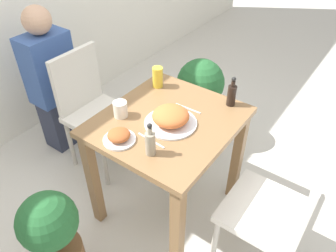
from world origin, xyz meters
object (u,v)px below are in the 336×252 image
potted_plant_left (54,238)px  drink_cup (120,109)px  chair_near (282,210)px  potted_plant_right (200,93)px  person_figure (53,83)px  food_plate (171,117)px  chair_far (92,105)px  side_plate (119,136)px  condiment_bottle (232,94)px  sauce_bottle (150,142)px  juice_glass (158,77)px

potted_plant_left → drink_cup: bearing=4.1°
chair_near → drink_cup: size_ratio=9.76×
potted_plant_right → person_figure: size_ratio=0.63×
food_plate → person_figure: size_ratio=0.25×
chair_near → chair_far: (0.09, 1.47, 0.00)m
side_plate → potted_plant_left: size_ratio=0.26×
condiment_bottle → potted_plant_right: condiment_bottle is taller
side_plate → sauce_bottle: size_ratio=0.91×
drink_cup → potted_plant_left: drink_cup is taller
side_plate → person_figure: 1.11m
drink_cup → food_plate: bearing=-68.9°
drink_cup → juice_glass: size_ratio=0.70×
food_plate → drink_cup: 0.29m
chair_far → sauce_bottle: bearing=-112.8°
chair_far → juice_glass: size_ratio=6.81×
potted_plant_left → person_figure: 1.25m
chair_near → chair_far: 1.47m
chair_near → food_plate: bearing=-89.2°
potted_plant_right → food_plate: bearing=-161.2°
sauce_bottle → potted_plant_right: bearing=17.4°
chair_near → person_figure: (0.07, 1.85, 0.06)m
chair_far → juice_glass: 0.60m
chair_near → person_figure: bearing=-92.1°
drink_cup → condiment_bottle: (0.47, -0.45, 0.03)m
potted_plant_left → person_figure: person_figure is taller
sauce_bottle → person_figure: bearing=75.0°
juice_glass → person_figure: person_figure is taller
side_plate → potted_plant_left: side_plate is taller
chair_far → food_plate: (-0.10, -0.78, 0.29)m
drink_cup → potted_plant_left: 0.77m
chair_near → potted_plant_right: bearing=-129.0°
chair_far → potted_plant_right: (0.68, -0.51, -0.06)m
potted_plant_right → sauce_bottle: bearing=-162.6°
juice_glass → chair_near: bearing=-105.0°
potted_plant_left → potted_plant_right: size_ratio=0.90×
juice_glass → potted_plant_right: bearing=-3.3°
drink_cup → person_figure: size_ratio=0.08×
chair_far → person_figure: person_figure is taller
food_plate → chair_near: bearing=-89.2°
sauce_bottle → potted_plant_left: bearing=149.1°
chair_far → potted_plant_left: (-0.83, -0.55, -0.15)m
side_plate → person_figure: (0.35, 1.03, -0.21)m
side_plate → drink_cup: 0.22m
side_plate → drink_cup: size_ratio=1.84×
food_plate → person_figure: person_figure is taller
condiment_bottle → potted_plant_right: 0.72m
food_plate → sauce_bottle: bearing=-167.2°
side_plate → sauce_bottle: 0.20m
chair_far → side_plate: size_ratio=5.31×
juice_glass → condiment_bottle: (0.09, -0.48, 0.01)m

